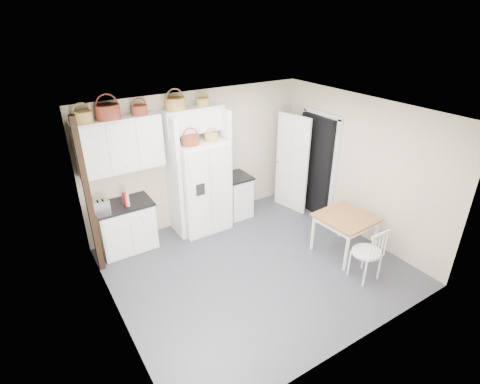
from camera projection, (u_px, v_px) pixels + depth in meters
floor at (256, 266)px, 6.31m from camera, size 4.50×4.50×0.00m
ceiling at (260, 114)px, 5.16m from camera, size 4.50×4.50×0.00m
wall_back at (199, 158)px, 7.25m from camera, size 4.50×0.00×4.50m
wall_left at (109, 242)px, 4.65m from camera, size 0.00×4.00×4.00m
wall_right at (359, 168)px, 6.81m from camera, size 0.00×4.00×4.00m
refrigerator at (201, 186)px, 7.08m from camera, size 0.92×0.74×1.77m
base_cab_left at (126, 227)px, 6.62m from camera, size 0.93×0.59×0.86m
base_cab_right at (236, 196)px, 7.73m from camera, size 0.48×0.58×0.84m
dining_table at (344, 234)px, 6.54m from camera, size 0.92×0.92×0.72m
windsor_chair at (366, 252)px, 5.86m from camera, size 0.48×0.44×0.97m
counter_left at (123, 205)px, 6.42m from camera, size 0.97×0.63×0.04m
counter_right at (236, 177)px, 7.54m from camera, size 0.52×0.61×0.04m
toaster at (101, 206)px, 6.13m from camera, size 0.29×0.19×0.19m
cookbook_red at (125, 199)px, 6.31m from camera, size 0.04×0.15×0.22m
cookbook_cream at (127, 197)px, 6.32m from camera, size 0.06×0.18×0.27m
basket_upper_a at (83, 117)px, 5.66m from camera, size 0.30×0.30×0.17m
basket_upper_b at (108, 112)px, 5.83m from camera, size 0.38×0.38×0.22m
basket_upper_c at (139, 110)px, 6.09m from camera, size 0.26×0.26×0.15m
basket_bridge_a at (175, 104)px, 6.38m from camera, size 0.35×0.35×0.20m
basket_bridge_b at (202, 102)px, 6.65m from camera, size 0.24×0.24×0.14m
basket_fridge_a at (190, 140)px, 6.47m from camera, size 0.31×0.31×0.17m
basket_fridge_b at (211, 137)px, 6.68m from camera, size 0.24×0.24×0.13m
upper_cabinet at (120, 145)px, 6.13m from camera, size 1.40×0.34×0.90m
bridge_cabinet at (193, 120)px, 6.68m from camera, size 1.12×0.34×0.45m
fridge_panel_left at (174, 178)px, 6.77m from camera, size 0.08×0.60×2.30m
fridge_panel_right at (223, 167)px, 7.26m from camera, size 0.08×0.60×2.30m
trim_post at (89, 199)px, 5.70m from camera, size 0.09×0.09×2.60m
doorway_void at (316, 165)px, 7.65m from camera, size 0.18×0.85×2.05m
door_slab at (292, 164)px, 7.73m from camera, size 0.21×0.79×2.05m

